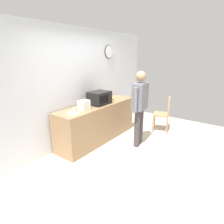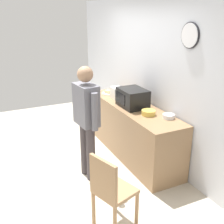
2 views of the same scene
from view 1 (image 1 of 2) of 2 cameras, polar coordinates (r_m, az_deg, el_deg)
name	(u,v)px [view 1 (image 1 of 2)]	position (r m, az deg, el deg)	size (l,w,h in m)	color
ground_plane	(136,158)	(3.98, 7.36, -13.73)	(6.00, 6.00, 0.00)	beige
back_wall	(78,87)	(4.46, -10.38, 7.47)	(5.40, 0.13, 2.60)	silver
kitchen_counter	(98,122)	(4.60, -4.31, -3.04)	(2.26, 0.62, 0.90)	#93704C
microwave	(99,98)	(4.43, -3.85, 4.27)	(0.50, 0.39, 0.30)	black
sandwich_plate	(73,112)	(3.84, -11.58, -0.09)	(0.25, 0.25, 0.07)	white
salad_bowl	(109,97)	(5.12, -0.83, 4.69)	(0.17, 0.17, 0.06)	white
cereal_bowl	(110,99)	(4.81, -0.73, 3.98)	(0.21, 0.21, 0.08)	gold
toaster	(84,105)	(4.05, -8.46, 2.14)	(0.22, 0.18, 0.20)	silver
fork_utensil	(76,107)	(4.26, -10.75, 1.45)	(0.17, 0.02, 0.01)	silver
spoon_utensil	(81,108)	(4.20, -9.26, 1.29)	(0.17, 0.02, 0.01)	silver
person_standing	(140,103)	(4.19, 8.39, 2.58)	(0.59, 0.28, 1.69)	#40383B
wooden_chair	(164,113)	(5.25, 15.48, -0.17)	(0.50, 0.50, 0.94)	#A87F56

